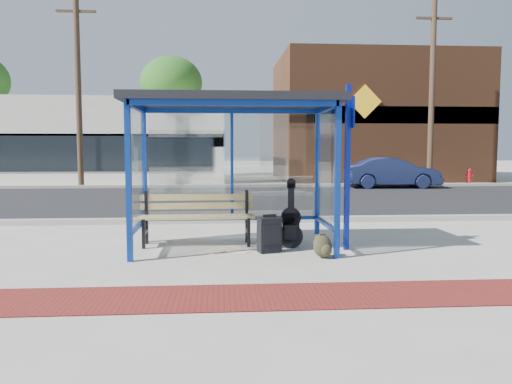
{
  "coord_description": "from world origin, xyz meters",
  "views": [
    {
      "loc": [
        -0.22,
        -7.89,
        1.61
      ],
      "look_at": [
        0.38,
        0.2,
        0.91
      ],
      "focal_mm": 35.0,
      "sensor_mm": 36.0,
      "label": 1
    }
  ],
  "objects": [
    {
      "name": "bus_shelter",
      "position": [
        0.0,
        0.07,
        2.07
      ],
      "size": [
        3.3,
        1.8,
        2.42
      ],
      "color": "navy",
      "rests_on": "ground"
    },
    {
      "name": "newspaper_c",
      "position": [
        -0.01,
        0.08,
        0.0
      ],
      "size": [
        0.48,
        0.52,
        0.01
      ],
      "primitive_type": "cube",
      "rotation": [
        0.0,
        0.0,
        2.06
      ],
      "color": "white",
      "rests_on": "ground"
    },
    {
      "name": "newspaper_b",
      "position": [
        0.13,
        -0.13,
        0.0
      ],
      "size": [
        0.44,
        0.46,
        0.01
      ],
      "primitive_type": "cube",
      "rotation": [
        0.0,
        0.0,
        -2.13
      ],
      "color": "white",
      "rests_on": "ground"
    },
    {
      "name": "far_sidewalk",
      "position": [
        0.0,
        15.0,
        0.0
      ],
      "size": [
        60.0,
        4.0,
        0.01
      ],
      "primitive_type": "cube",
      "color": "#B2ADA0",
      "rests_on": "ground"
    },
    {
      "name": "storefront_white",
      "position": [
        -9.0,
        17.99,
        2.0
      ],
      "size": [
        18.0,
        6.04,
        4.0
      ],
      "color": "silver",
      "rests_on": "ground"
    },
    {
      "name": "parked_car",
      "position": [
        6.94,
        12.35,
        0.63
      ],
      "size": [
        3.9,
        1.51,
        1.27
      ],
      "primitive_type": "imported",
      "rotation": [
        0.0,
        0.0,
        1.53
      ],
      "color": "#1A2249",
      "rests_on": "ground"
    },
    {
      "name": "utility_pole_east",
      "position": [
        9.0,
        13.4,
        4.11
      ],
      "size": [
        1.6,
        0.24,
        8.0
      ],
      "color": "#4C3826",
      "rests_on": "ground"
    },
    {
      "name": "sign_post",
      "position": [
        1.81,
        -0.14,
        1.47
      ],
      "size": [
        0.1,
        0.33,
        2.61
      ],
      "rotation": [
        0.0,
        0.0,
        0.03
      ],
      "color": "navy",
      "rests_on": "ground"
    },
    {
      "name": "newspaper_a",
      "position": [
        -0.34,
        -0.15,
        0.0
      ],
      "size": [
        0.5,
        0.52,
        0.01
      ],
      "primitive_type": "cube",
      "rotation": [
        0.0,
        0.0,
        0.95
      ],
      "color": "white",
      "rests_on": "ground"
    },
    {
      "name": "guitar_bag",
      "position": [
        0.94,
        0.08,
        0.39
      ],
      "size": [
        0.4,
        0.16,
        1.07
      ],
      "rotation": [
        0.0,
        0.0,
        -0.11
      ],
      "color": "black",
      "rests_on": "ground"
    },
    {
      "name": "street_asphalt",
      "position": [
        0.0,
        8.0,
        0.0
      ],
      "size": [
        60.0,
        10.0,
        0.0
      ],
      "primitive_type": "cube",
      "color": "black",
      "rests_on": "ground"
    },
    {
      "name": "storefront_brown",
      "position": [
        8.0,
        18.49,
        3.2
      ],
      "size": [
        10.0,
        7.08,
        6.4
      ],
      "color": "#59331E",
      "rests_on": "ground"
    },
    {
      "name": "brick_paver_strip",
      "position": [
        0.0,
        -2.6,
        0.01
      ],
      "size": [
        60.0,
        1.0,
        0.01
      ],
      "primitive_type": "cube",
      "color": "maroon",
      "rests_on": "ground"
    },
    {
      "name": "suitcase",
      "position": [
        0.55,
        -0.26,
        0.28
      ],
      "size": [
        0.39,
        0.3,
        0.6
      ],
      "rotation": [
        0.0,
        0.0,
        0.27
      ],
      "color": "black",
      "rests_on": "ground"
    },
    {
      "name": "tree_mid",
      "position": [
        -3.0,
        22.0,
        5.45
      ],
      "size": [
        3.6,
        3.6,
        7.03
      ],
      "color": "#4C3826",
      "rests_on": "ground"
    },
    {
      "name": "curb_far",
      "position": [
        0.0,
        13.1,
        0.06
      ],
      "size": [
        60.0,
        0.25,
        0.12
      ],
      "primitive_type": "cube",
      "color": "gray",
      "rests_on": "ground"
    },
    {
      "name": "bench",
      "position": [
        -0.6,
        0.47,
        0.51
      ],
      "size": [
        1.93,
        0.51,
        0.91
      ],
      "rotation": [
        0.0,
        0.0,
        0.02
      ],
      "color": "black",
      "rests_on": "ground"
    },
    {
      "name": "tree_right",
      "position": [
        12.5,
        22.0,
        5.45
      ],
      "size": [
        3.6,
        3.6,
        7.03
      ],
      "color": "#4C3826",
      "rests_on": "ground"
    },
    {
      "name": "fire_hydrant",
      "position": [
        11.2,
        14.16,
        0.4
      ],
      "size": [
        0.33,
        0.22,
        0.74
      ],
      "rotation": [
        0.0,
        0.0,
        -0.23
      ],
      "color": "red",
      "rests_on": "ground"
    },
    {
      "name": "ground",
      "position": [
        0.0,
        0.0,
        0.0
      ],
      "size": [
        120.0,
        120.0,
        0.0
      ],
      "primitive_type": "plane",
      "color": "#B2ADA0",
      "rests_on": "ground"
    },
    {
      "name": "curb_near",
      "position": [
        0.0,
        2.9,
        0.06
      ],
      "size": [
        60.0,
        0.25,
        0.12
      ],
      "primitive_type": "cube",
      "color": "gray",
      "rests_on": "ground"
    },
    {
      "name": "backpack",
      "position": [
        1.31,
        -0.71,
        0.17
      ],
      "size": [
        0.36,
        0.34,
        0.36
      ],
      "rotation": [
        0.0,
        0.0,
        0.37
      ],
      "color": "#2D2C19",
      "rests_on": "ground"
    },
    {
      "name": "utility_pole_west",
      "position": [
        -6.0,
        13.4,
        4.11
      ],
      "size": [
        1.6,
        0.24,
        8.0
      ],
      "color": "#4C3826",
      "rests_on": "ground"
    }
  ]
}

